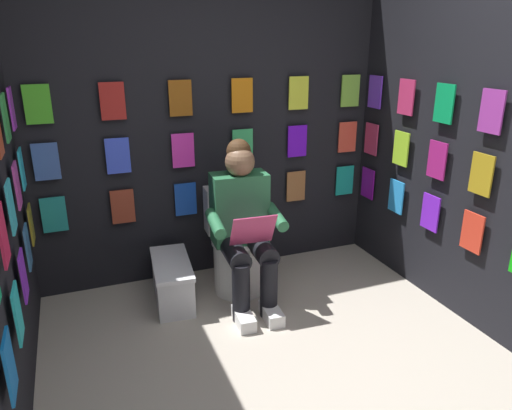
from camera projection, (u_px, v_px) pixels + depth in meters
name	position (u px, v px, depth m)	size (l,w,h in m)	color
display_wall_back	(210.00, 121.00, 3.71)	(2.86, 0.14, 2.49)	black
display_wall_left	(450.00, 132.00, 3.29)	(0.14, 1.96, 2.49)	black
toilet	(236.00, 247.00, 3.68)	(0.42, 0.56, 0.77)	white
person_reading	(244.00, 225.00, 3.39)	(0.54, 0.70, 1.19)	#286B42
comic_longbox_near	(172.00, 281.00, 3.52)	(0.32, 0.64, 0.32)	silver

